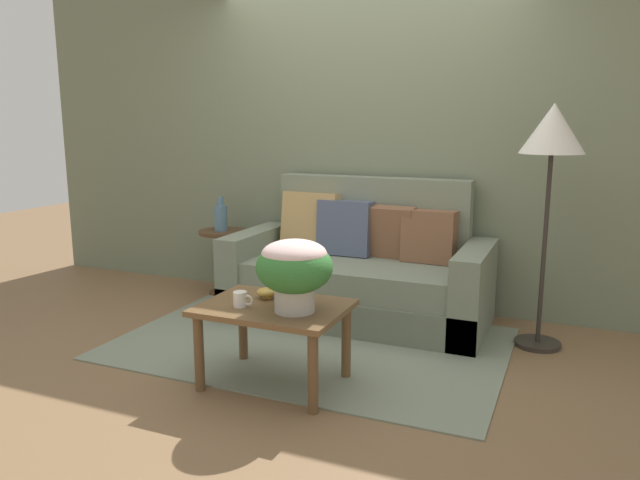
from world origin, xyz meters
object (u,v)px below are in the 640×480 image
object	(u,v)px
side_table	(223,250)
couch	(360,274)
floor_lamp	(552,142)
snack_bowl	(267,292)
potted_plant	(294,267)
coffee_mug	(241,299)
coffee_table	(274,318)
table_vase	(221,217)

from	to	relation	value
side_table	couch	bearing A→B (deg)	-5.57
side_table	floor_lamp	distance (m)	2.79
snack_bowl	potted_plant	bearing A→B (deg)	-31.79
side_table	coffee_mug	xyz separation A→B (m)	(1.10, -1.57, 0.13)
floor_lamp	coffee_table	bearing A→B (deg)	-137.67
side_table	table_vase	size ratio (longest dim) A/B	1.94
table_vase	couch	bearing A→B (deg)	-5.17
snack_bowl	coffee_table	bearing A→B (deg)	-46.16
side_table	snack_bowl	bearing A→B (deg)	-49.77
floor_lamp	coffee_mug	distance (m)	2.17
coffee_table	table_vase	size ratio (longest dim) A/B	2.80
coffee_table	potted_plant	distance (m)	0.37
floor_lamp	potted_plant	world-z (taller)	floor_lamp
couch	coffee_table	distance (m)	1.35
coffee_table	table_vase	xyz separation A→B (m)	(-1.26, 1.46, 0.29)
floor_lamp	potted_plant	distance (m)	1.86
table_vase	side_table	bearing A→B (deg)	50.53
couch	coffee_table	world-z (taller)	couch
coffee_table	side_table	xyz separation A→B (m)	(-1.26, 1.47, -0.01)
couch	side_table	world-z (taller)	couch
floor_lamp	coffee_mug	bearing A→B (deg)	-138.46
floor_lamp	side_table	bearing A→B (deg)	174.69
snack_bowl	coffee_mug	bearing A→B (deg)	-104.20
coffee_table	coffee_mug	size ratio (longest dim) A/B	6.77
coffee_mug	table_vase	world-z (taller)	table_vase
side_table	floor_lamp	world-z (taller)	floor_lamp
couch	coffee_mug	xyz separation A→B (m)	(-0.19, -1.45, 0.18)
coffee_table	floor_lamp	size ratio (longest dim) A/B	0.51
potted_plant	table_vase	size ratio (longest dim) A/B	1.44
side_table	coffee_mug	world-z (taller)	side_table
coffee_table	table_vase	distance (m)	1.95
floor_lamp	snack_bowl	distance (m)	2.02
side_table	floor_lamp	xyz separation A→B (m)	(2.61, -0.24, 0.97)
coffee_mug	snack_bowl	world-z (taller)	coffee_mug
coffee_table	table_vase	world-z (taller)	table_vase
coffee_table	couch	bearing A→B (deg)	88.45
floor_lamp	potted_plant	size ratio (longest dim) A/B	3.84
floor_lamp	table_vase	distance (m)	2.71
coffee_table	floor_lamp	world-z (taller)	floor_lamp
couch	floor_lamp	world-z (taller)	floor_lamp
potted_plant	snack_bowl	xyz separation A→B (m)	(-0.26, 0.16, -0.21)
snack_bowl	table_vase	distance (m)	1.80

